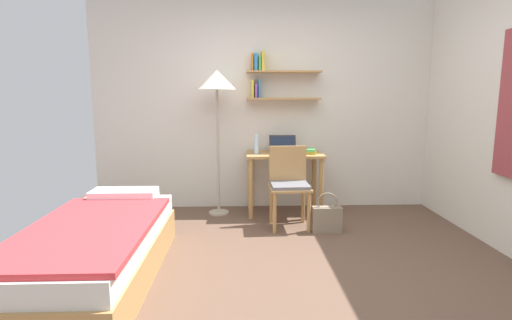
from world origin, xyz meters
name	(u,v)px	position (x,y,z in m)	size (l,w,h in m)	color
ground_plane	(288,275)	(0.00, 0.00, 0.00)	(5.28, 5.28, 0.00)	brown
wall_back	(271,104)	(0.00, 2.02, 1.31)	(4.40, 0.27, 2.60)	silver
bed	(97,250)	(-1.48, -0.03, 0.24)	(0.87, 1.93, 0.54)	#B2844C
desk	(284,166)	(0.14, 1.70, 0.58)	(0.91, 0.54, 0.74)	#B2844C
desk_chair	(289,182)	(0.15, 1.21, 0.49)	(0.44, 0.41, 0.87)	#B2844C
standing_lamp	(217,86)	(-0.65, 1.69, 1.52)	(0.44, 0.44, 1.71)	#B2A893
laptop	(283,148)	(0.13, 1.74, 0.79)	(0.33, 0.22, 0.21)	black
water_bottle	(256,144)	(-0.19, 1.65, 0.85)	(0.06, 0.06, 0.23)	silver
book_stack	(308,151)	(0.42, 1.66, 0.77)	(0.20, 0.22, 0.06)	gold
handbag	(327,218)	(0.52, 0.99, 0.15)	(0.30, 0.12, 0.43)	gray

